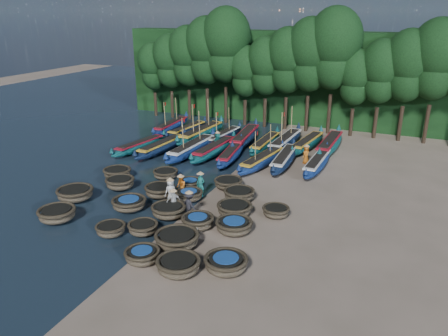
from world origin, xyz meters
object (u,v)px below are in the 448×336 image
at_px(coracle_11, 129,203).
at_px(coracle_22, 190,183).
at_px(long_boat_17, 330,144).
at_px(long_boat_14, 265,143).
at_px(coracle_4, 178,265).
at_px(long_boat_5, 231,154).
at_px(long_boat_3, 192,148).
at_px(fisherman_6, 306,154).
at_px(coracle_18, 234,208).
at_px(long_boat_9, 171,126).
at_px(coracle_24, 239,194).
at_px(long_boat_4, 214,149).
at_px(coracle_13, 198,221).
at_px(coracle_3, 142,255).
at_px(coracle_6, 111,229).
at_px(fisherman_3, 189,204).
at_px(coracle_8, 177,239).
at_px(coracle_5, 57,214).
at_px(coracle_20, 117,173).
at_px(coracle_23, 228,183).
at_px(coracle_14, 234,225).
at_px(long_boat_6, 262,160).
at_px(fisherman_0, 171,190).
at_px(long_boat_10, 187,130).
at_px(coracle_21, 166,174).
at_px(coracle_7, 143,228).
at_px(long_boat_2, 162,146).
at_px(long_boat_12, 223,136).
at_px(long_boat_16, 307,143).
at_px(fisherman_4, 173,200).
at_px(long_boat_13, 245,137).
at_px(long_boat_15, 285,141).
at_px(long_boat_7, 284,159).
at_px(coracle_16, 160,190).
at_px(coracle_17, 189,195).
at_px(long_boat_8, 317,163).
at_px(fisherman_1, 201,183).
at_px(coracle_12, 169,210).
at_px(long_boat_1, 140,146).

height_order(coracle_11, coracle_22, coracle_11).
bearing_deg(long_boat_17, long_boat_14, -161.07).
height_order(coracle_4, long_boat_5, long_boat_5).
bearing_deg(long_boat_3, long_boat_17, 31.44).
bearing_deg(fisherman_6, coracle_18, 10.06).
bearing_deg(long_boat_9, coracle_24, -48.57).
distance_m(coracle_11, long_boat_4, 12.35).
distance_m(coracle_13, coracle_24, 4.77).
relative_size(coracle_3, coracle_24, 0.95).
xyz_separation_m(coracle_6, fisherman_3, (3.08, 3.81, 0.51)).
distance_m(coracle_8, coracle_11, 5.86).
distance_m(coracle_5, coracle_24, 11.57).
distance_m(coracle_20, long_boat_5, 9.82).
bearing_deg(coracle_23, long_boat_9, 133.44).
distance_m(coracle_14, coracle_24, 4.59).
distance_m(coracle_24, long_boat_6, 7.13).
height_order(coracle_5, fisherman_0, fisherman_0).
height_order(long_boat_4, long_boat_10, long_boat_4).
bearing_deg(coracle_18, coracle_8, -106.43).
xyz_separation_m(coracle_21, fisherman_0, (2.64, -3.82, 0.52)).
relative_size(coracle_24, long_boat_5, 0.29).
bearing_deg(coracle_7, coracle_24, 63.05).
height_order(long_boat_2, long_boat_12, long_boat_12).
bearing_deg(coracle_20, coracle_5, -82.48).
bearing_deg(coracle_24, coracle_7, -116.95).
height_order(coracle_13, long_boat_6, long_boat_6).
height_order(coracle_13, long_boat_4, long_boat_4).
relative_size(long_boat_16, fisherman_6, 4.50).
relative_size(fisherman_0, fisherman_4, 1.09).
xyz_separation_m(coracle_22, long_boat_13, (-0.31, 12.17, 0.23)).
distance_m(coracle_8, long_boat_15, 19.93).
xyz_separation_m(coracle_5, fisherman_4, (5.93, 3.81, 0.37)).
xyz_separation_m(coracle_3, long_boat_7, (2.59, 17.25, 0.13)).
distance_m(coracle_4, long_boat_6, 16.40).
xyz_separation_m(coracle_21, long_boat_15, (6.25, 11.29, 0.20)).
xyz_separation_m(coracle_13, long_boat_10, (-10.15, 18.10, 0.04)).
distance_m(long_boat_2, long_boat_7, 11.13).
height_order(coracle_16, coracle_17, coracle_16).
distance_m(long_boat_8, long_boat_14, 6.62).
height_order(coracle_6, coracle_13, coracle_13).
distance_m(long_boat_2, fisherman_3, 13.61).
xyz_separation_m(coracle_21, coracle_23, (5.15, 0.05, 0.02)).
xyz_separation_m(coracle_20, fisherman_0, (6.03, -2.39, 0.46)).
xyz_separation_m(coracle_7, long_boat_5, (-0.38, 14.28, 0.10)).
relative_size(long_boat_7, fisherman_1, 4.17).
xyz_separation_m(coracle_20, fisherman_3, (8.13, -3.77, 0.44)).
relative_size(coracle_11, coracle_22, 1.52).
bearing_deg(long_boat_8, coracle_13, -106.96).
distance_m(coracle_13, fisherman_0, 4.08).
distance_m(coracle_12, long_boat_1, 14.24).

